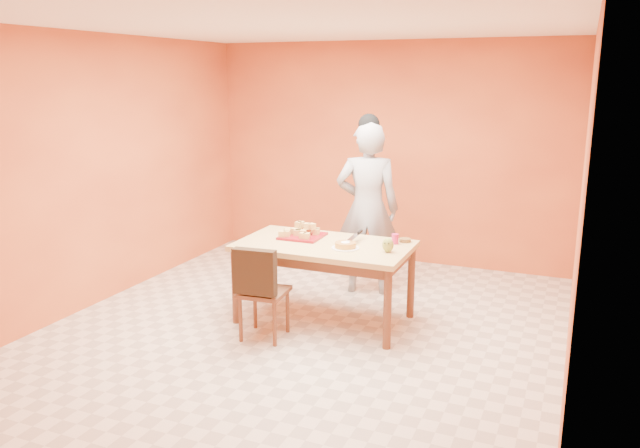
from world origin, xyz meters
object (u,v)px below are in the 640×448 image
at_px(person, 367,209).
at_px(checker_tin, 405,240).
at_px(magenta_glass, 395,239).
at_px(red_dinner_plate, 309,235).
at_px(egg_ornament, 388,245).
at_px(sponge_cake, 345,245).
at_px(pastry_platter, 303,236).
at_px(dining_table, 324,253).
at_px(dining_chair, 263,290).

xyz_separation_m(person, checker_tin, (0.57, -0.60, -0.14)).
bearing_deg(checker_tin, magenta_glass, -123.81).
height_order(person, checker_tin, person).
relative_size(red_dinner_plate, egg_ornament, 1.84).
height_order(person, magenta_glass, person).
bearing_deg(magenta_glass, checker_tin, 56.19).
xyz_separation_m(sponge_cake, magenta_glass, (0.37, 0.34, 0.01)).
bearing_deg(person, pastry_platter, 50.03).
height_order(egg_ornament, checker_tin, egg_ornament).
bearing_deg(red_dinner_plate, sponge_cake, -31.79).
distance_m(person, magenta_glass, 0.87).
xyz_separation_m(dining_table, magenta_glass, (0.61, 0.24, 0.14)).
relative_size(dining_chair, egg_ornament, 6.68).
bearing_deg(dining_table, checker_tin, 26.58).
bearing_deg(sponge_cake, egg_ornament, 5.54).
height_order(dining_chair, sponge_cake, dining_chair).
xyz_separation_m(dining_table, sponge_cake, (0.25, -0.10, 0.13)).
xyz_separation_m(dining_table, red_dinner_plate, (-0.25, 0.21, 0.10)).
height_order(dining_chair, checker_tin, dining_chair).
relative_size(dining_table, checker_tin, 14.45).
distance_m(red_dinner_plate, checker_tin, 0.94).
bearing_deg(pastry_platter, person, 64.57).
bearing_deg(person, checker_tin, 119.43).
bearing_deg(pastry_platter, red_dinner_plate, 68.71).
bearing_deg(dining_chair, checker_tin, 37.20).
relative_size(dining_chair, pastry_platter, 2.25).
bearing_deg(magenta_glass, dining_table, -158.62).
bearing_deg(person, red_dinner_plate, 49.56).
bearing_deg(checker_tin, dining_table, -153.42).
xyz_separation_m(dining_table, checker_tin, (0.68, 0.34, 0.11)).
relative_size(egg_ornament, magenta_glass, 1.38).
relative_size(pastry_platter, red_dinner_plate, 1.61).
distance_m(sponge_cake, magenta_glass, 0.50).
relative_size(red_dinner_plate, sponge_cake, 1.24).
relative_size(person, pastry_platter, 4.75).
distance_m(dining_chair, checker_tin, 1.42).
relative_size(magenta_glass, checker_tin, 0.85).
height_order(magenta_glass, checker_tin, magenta_glass).
relative_size(dining_table, dining_chair, 1.85).
xyz_separation_m(red_dinner_plate, checker_tin, (0.93, 0.13, 0.01)).
bearing_deg(checker_tin, dining_chair, -137.43).
height_order(dining_chair, pastry_platter, dining_chair).
xyz_separation_m(dining_chair, magenta_glass, (0.95, 0.84, 0.36)).
bearing_deg(egg_ornament, red_dinner_plate, 162.05).
xyz_separation_m(dining_chair, person, (0.44, 1.53, 0.47)).
relative_size(dining_chair, person, 0.47).
height_order(dining_chair, magenta_glass, dining_chair).
relative_size(red_dinner_plate, magenta_glass, 2.54).
bearing_deg(checker_tin, red_dinner_plate, -171.99).
xyz_separation_m(person, pastry_platter, (-0.39, -0.81, -0.14)).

